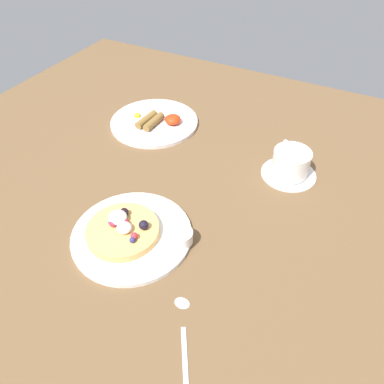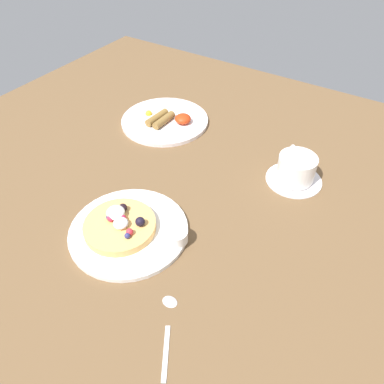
% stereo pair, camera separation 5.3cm
% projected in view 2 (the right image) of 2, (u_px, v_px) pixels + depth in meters
% --- Properties ---
extents(ground_plane, '(1.57, 1.45, 0.03)m').
position_uv_depth(ground_plane, '(184.00, 210.00, 0.85)').
color(ground_plane, brown).
extents(pancake_plate, '(0.25, 0.25, 0.01)m').
position_uv_depth(pancake_plate, '(129.00, 231.00, 0.78)').
color(pancake_plate, white).
rests_on(pancake_plate, ground_plane).
extents(pancake_with_berries, '(0.15, 0.15, 0.04)m').
position_uv_depth(pancake_with_berries, '(120.00, 225.00, 0.77)').
color(pancake_with_berries, '#DEA75B').
rests_on(pancake_with_berries, pancake_plate).
extents(syrup_ramekin, '(0.05, 0.05, 0.03)m').
position_uv_depth(syrup_ramekin, '(176.00, 236.00, 0.75)').
color(syrup_ramekin, white).
rests_on(syrup_ramekin, pancake_plate).
extents(breakfast_plate, '(0.25, 0.25, 0.01)m').
position_uv_depth(breakfast_plate, '(165.00, 121.00, 1.10)').
color(breakfast_plate, white).
rests_on(breakfast_plate, ground_plane).
extents(fried_breakfast, '(0.16, 0.10, 0.03)m').
position_uv_depth(fried_breakfast, '(166.00, 118.00, 1.08)').
color(fried_breakfast, brown).
rests_on(fried_breakfast, breakfast_plate).
extents(coffee_saucer, '(0.13, 0.13, 0.01)m').
position_uv_depth(coffee_saucer, '(294.00, 179.00, 0.91)').
color(coffee_saucer, white).
rests_on(coffee_saucer, ground_plane).
extents(coffee_cup, '(0.09, 0.11, 0.06)m').
position_uv_depth(coffee_cup, '(296.00, 167.00, 0.88)').
color(coffee_cup, white).
rests_on(coffee_cup, coffee_saucer).
extents(teaspoon, '(0.09, 0.13, 0.01)m').
position_uv_depth(teaspoon, '(168.00, 319.00, 0.64)').
color(teaspoon, silver).
rests_on(teaspoon, ground_plane).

